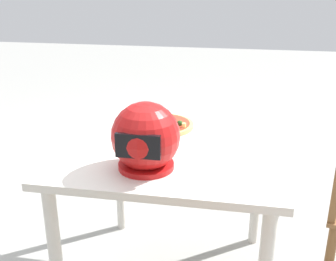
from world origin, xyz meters
name	(u,v)px	position (x,y,z in m)	size (l,w,h in m)	color
dining_table	(174,162)	(0.00, 0.00, 0.65)	(0.88, 0.94, 0.75)	beige
pizza_plate	(162,128)	(0.08, -0.12, 0.75)	(0.32, 0.32, 0.01)	white
pizza	(162,124)	(0.08, -0.13, 0.77)	(0.29, 0.29, 0.06)	tan
motorcycle_helmet	(146,138)	(0.06, 0.28, 0.86)	(0.25, 0.25, 0.25)	#B21414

